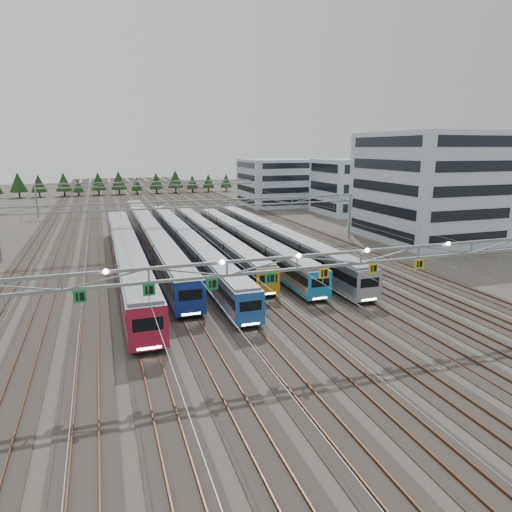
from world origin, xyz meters
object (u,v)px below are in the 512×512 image
object	(u,v)px
train_b	(150,235)
gantry_mid	(194,210)
train_c	(185,242)
depot_bldg_north	(283,182)
train_a	(126,254)
train_d	(210,237)
depot_bldg_mid	(349,187)
gantry_far	(159,187)
gantry_near	(297,266)
depot_bldg_south	(426,187)
train_f	(271,237)
train_e	(245,240)

from	to	relation	value
train_b	gantry_mid	xyz separation A→B (m)	(6.75, -3.06, 4.17)
train_c	depot_bldg_north	distance (m)	65.65
train_a	depot_bldg_north	world-z (taller)	depot_bldg_north
train_d	depot_bldg_mid	bearing A→B (deg)	34.91
train_b	gantry_far	distance (m)	42.68
train_d	gantry_near	size ratio (longest dim) A/B	0.96
depot_bldg_south	gantry_mid	bearing A→B (deg)	173.98
train_a	train_c	size ratio (longest dim) A/B	0.86
depot_bldg_south	gantry_far	bearing A→B (deg)	129.45
gantry_near	gantry_far	size ratio (longest dim) A/B	1.00
train_d	depot_bldg_mid	world-z (taller)	depot_bldg_mid
train_a	train_b	xyz separation A→B (m)	(4.50, 13.22, -0.10)
train_d	train_f	size ratio (longest dim) A/B	0.95
train_d	train_e	distance (m)	6.38
train_a	train_f	bearing A→B (deg)	13.87
train_c	depot_bldg_mid	world-z (taller)	depot_bldg_mid
train_f	depot_bldg_south	size ratio (longest dim) A/B	2.58
gantry_mid	train_a	bearing A→B (deg)	-137.92
gantry_near	train_f	bearing A→B (deg)	72.35
gantry_near	gantry_mid	bearing A→B (deg)	89.93
train_a	depot_bldg_mid	distance (m)	67.79
gantry_near	train_a	bearing A→B (deg)	110.50
train_f	depot_bldg_south	world-z (taller)	depot_bldg_south
train_b	train_c	size ratio (longest dim) A/B	1.08
train_a	train_d	xyz separation A→B (m)	(13.50, 9.39, -0.32)
train_c	train_b	bearing A→B (deg)	124.58
gantry_near	gantry_mid	size ratio (longest dim) A/B	1.00
train_b	depot_bldg_north	bearing A→B (deg)	48.13
train_e	depot_bldg_north	size ratio (longest dim) A/B	2.33
train_d	train_f	world-z (taller)	train_f
train_c	gantry_near	size ratio (longest dim) A/B	1.13
train_c	train_f	world-z (taller)	train_f
train_a	gantry_far	distance (m)	56.44
train_d	gantry_near	xyz separation A→B (m)	(-2.30, -39.35, 5.09)
train_b	train_c	bearing A→B (deg)	-55.42
train_d	train_e	bearing A→B (deg)	-45.16
train_c	train_e	distance (m)	9.18
train_e	gantry_far	xyz separation A→B (m)	(-6.75, 50.29, 4.36)
depot_bldg_north	train_c	bearing A→B (deg)	-125.11
train_e	depot_bldg_south	world-z (taller)	depot_bldg_south
train_a	train_d	bearing A→B (deg)	34.82
train_c	gantry_near	world-z (taller)	gantry_near
train_d	depot_bldg_mid	xyz separation A→B (m)	(42.00, 29.31, 4.63)
train_b	depot_bldg_north	distance (m)	63.33
train_e	train_f	bearing A→B (deg)	8.71
train_e	depot_bldg_mid	size ratio (longest dim) A/B	3.20
train_e	gantry_far	size ratio (longest dim) A/B	0.91
gantry_far	gantry_mid	bearing A→B (deg)	-90.00
gantry_mid	depot_bldg_south	xyz separation A→B (m)	(40.55, -4.28, 2.90)
train_d	gantry_far	xyz separation A→B (m)	(-2.25, 45.77, 4.39)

